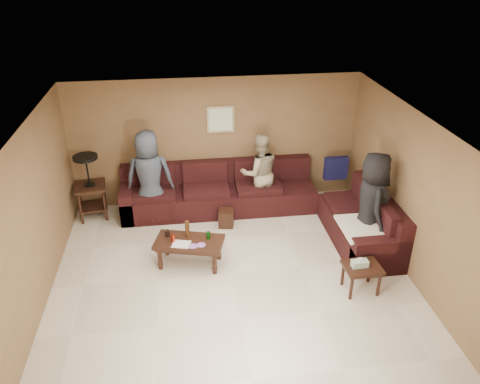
{
  "coord_description": "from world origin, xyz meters",
  "views": [
    {
      "loc": [
        -0.66,
        -5.9,
        4.62
      ],
      "look_at": [
        0.25,
        0.85,
        1.0
      ],
      "focal_mm": 35.0,
      "sensor_mm": 36.0,
      "label": 1
    }
  ],
  "objects_px": {
    "waste_bin": "(226,218)",
    "person_right": "(371,203)",
    "person_left": "(150,177)",
    "person_middle": "(259,173)",
    "coffee_table": "(189,244)",
    "end_table_left": "(90,186)",
    "side_table_right": "(362,269)",
    "sectional_sofa": "(265,205)"
  },
  "relations": [
    {
      "from": "sectional_sofa",
      "to": "coffee_table",
      "type": "height_order",
      "value": "sectional_sofa"
    },
    {
      "from": "sectional_sofa",
      "to": "person_right",
      "type": "relative_size",
      "value": 2.63
    },
    {
      "from": "waste_bin",
      "to": "person_right",
      "type": "bearing_deg",
      "value": -24.63
    },
    {
      "from": "end_table_left",
      "to": "person_left",
      "type": "bearing_deg",
      "value": -11.93
    },
    {
      "from": "sectional_sofa",
      "to": "person_right",
      "type": "distance_m",
      "value": 1.98
    },
    {
      "from": "coffee_table",
      "to": "person_left",
      "type": "relative_size",
      "value": 0.67
    },
    {
      "from": "sectional_sofa",
      "to": "end_table_left",
      "type": "bearing_deg",
      "value": 169.48
    },
    {
      "from": "coffee_table",
      "to": "waste_bin",
      "type": "height_order",
      "value": "coffee_table"
    },
    {
      "from": "sectional_sofa",
      "to": "end_table_left",
      "type": "height_order",
      "value": "end_table_left"
    },
    {
      "from": "side_table_right",
      "to": "waste_bin",
      "type": "relative_size",
      "value": 1.82
    },
    {
      "from": "side_table_right",
      "to": "waste_bin",
      "type": "bearing_deg",
      "value": 130.57
    },
    {
      "from": "side_table_right",
      "to": "waste_bin",
      "type": "distance_m",
      "value": 2.75
    },
    {
      "from": "person_left",
      "to": "waste_bin",
      "type": "bearing_deg",
      "value": 163.23
    },
    {
      "from": "coffee_table",
      "to": "side_table_right",
      "type": "bearing_deg",
      "value": -21.84
    },
    {
      "from": "side_table_right",
      "to": "person_left",
      "type": "height_order",
      "value": "person_left"
    },
    {
      "from": "person_middle",
      "to": "waste_bin",
      "type": "bearing_deg",
      "value": 31.49
    },
    {
      "from": "end_table_left",
      "to": "waste_bin",
      "type": "distance_m",
      "value": 2.6
    },
    {
      "from": "end_table_left",
      "to": "coffee_table",
      "type": "bearing_deg",
      "value": -45.08
    },
    {
      "from": "side_table_right",
      "to": "sectional_sofa",
      "type": "bearing_deg",
      "value": 115.73
    },
    {
      "from": "coffee_table",
      "to": "end_table_left",
      "type": "xyz_separation_m",
      "value": [
        -1.75,
        1.76,
        0.27
      ]
    },
    {
      "from": "end_table_left",
      "to": "person_right",
      "type": "height_order",
      "value": "person_right"
    },
    {
      "from": "person_middle",
      "to": "person_left",
      "type": "bearing_deg",
      "value": -3.29
    },
    {
      "from": "coffee_table",
      "to": "person_middle",
      "type": "bearing_deg",
      "value": 49.02
    },
    {
      "from": "end_table_left",
      "to": "waste_bin",
      "type": "height_order",
      "value": "end_table_left"
    },
    {
      "from": "coffee_table",
      "to": "side_table_right",
      "type": "distance_m",
      "value": 2.69
    },
    {
      "from": "end_table_left",
      "to": "person_right",
      "type": "relative_size",
      "value": 0.71
    },
    {
      "from": "person_middle",
      "to": "side_table_right",
      "type": "bearing_deg",
      "value": 106.2
    },
    {
      "from": "person_right",
      "to": "waste_bin",
      "type": "bearing_deg",
      "value": 72.47
    },
    {
      "from": "person_right",
      "to": "person_left",
      "type": "bearing_deg",
      "value": 74.84
    },
    {
      "from": "sectional_sofa",
      "to": "side_table_right",
      "type": "bearing_deg",
      "value": -64.27
    },
    {
      "from": "person_middle",
      "to": "coffee_table",
      "type": "bearing_deg",
      "value": 42.82
    },
    {
      "from": "waste_bin",
      "to": "person_right",
      "type": "xyz_separation_m",
      "value": [
        2.28,
        -1.04,
        0.72
      ]
    },
    {
      "from": "coffee_table",
      "to": "person_middle",
      "type": "height_order",
      "value": "person_middle"
    },
    {
      "from": "end_table_left",
      "to": "person_left",
      "type": "xyz_separation_m",
      "value": [
        1.12,
        -0.24,
        0.22
      ]
    },
    {
      "from": "person_middle",
      "to": "sectional_sofa",
      "type": "bearing_deg",
      "value": 88.68
    },
    {
      "from": "person_left",
      "to": "person_right",
      "type": "relative_size",
      "value": 0.99
    },
    {
      "from": "waste_bin",
      "to": "person_right",
      "type": "relative_size",
      "value": 0.18
    },
    {
      "from": "coffee_table",
      "to": "person_left",
      "type": "xyz_separation_m",
      "value": [
        -0.63,
        1.52,
        0.49
      ]
    },
    {
      "from": "person_left",
      "to": "person_middle",
      "type": "height_order",
      "value": "person_left"
    },
    {
      "from": "coffee_table",
      "to": "waste_bin",
      "type": "distance_m",
      "value": 1.31
    },
    {
      "from": "coffee_table",
      "to": "person_right",
      "type": "relative_size",
      "value": 0.67
    },
    {
      "from": "waste_bin",
      "to": "person_middle",
      "type": "xyz_separation_m",
      "value": [
        0.7,
        0.54,
        0.62
      ]
    }
  ]
}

